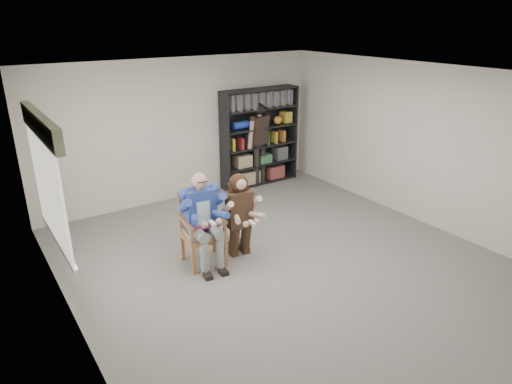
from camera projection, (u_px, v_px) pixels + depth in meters
room_shell at (292, 179)px, 6.36m from camera, size 6.00×7.00×2.80m
floor at (289, 266)px, 6.87m from camera, size 6.00×7.00×0.01m
window_left at (49, 183)px, 5.51m from camera, size 0.16×2.00×1.75m
armchair at (203, 230)px, 6.77m from camera, size 0.71×0.69×1.11m
seated_man at (203, 219)px, 6.71m from camera, size 0.72×0.93×1.44m
kneeling_woman at (240, 217)px, 6.94m from camera, size 0.65×0.95×1.32m
bookshelf at (260, 137)px, 9.91m from camera, size 1.80×0.38×2.10m
standing_man at (259, 145)px, 9.86m from camera, size 0.62×0.44×1.80m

